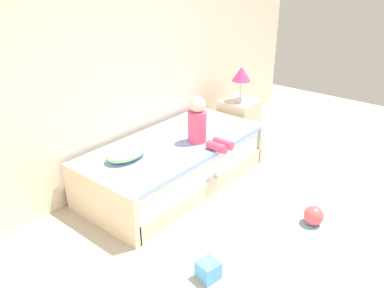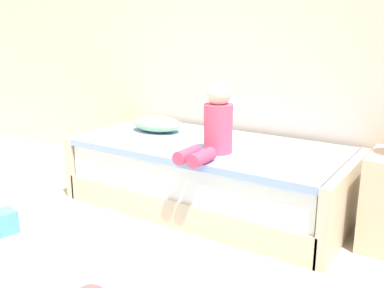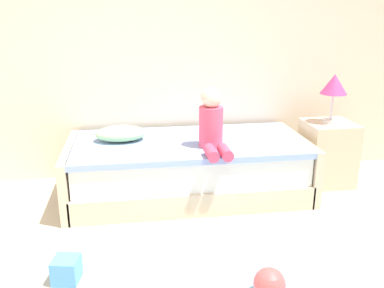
{
  "view_description": "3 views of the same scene",
  "coord_description": "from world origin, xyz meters",
  "views": [
    {
      "loc": [
        -2.36,
        -0.54,
        2.23
      ],
      "look_at": [
        0.41,
        1.75,
        0.55
      ],
      "focal_mm": 36.17,
      "sensor_mm": 36.0,
      "label": 1
    },
    {
      "loc": [
        2.03,
        -0.72,
        1.34
      ],
      "look_at": [
        0.41,
        1.75,
        0.55
      ],
      "focal_mm": 40.55,
      "sensor_mm": 36.0,
      "label": 2
    },
    {
      "loc": [
        -0.07,
        -1.44,
        1.58
      ],
      "look_at": [
        0.41,
        1.75,
        0.55
      ],
      "focal_mm": 38.65,
      "sensor_mm": 36.0,
      "label": 3
    }
  ],
  "objects": [
    {
      "name": "wall_rear",
      "position": [
        0.0,
        2.6,
        1.45
      ],
      "size": [
        7.2,
        0.1,
        2.9
      ],
      "primitive_type": "cube",
      "color": "beige",
      "rests_on": "ground"
    },
    {
      "name": "toy_block",
      "position": [
        -0.51,
        0.83,
        0.08
      ],
      "size": [
        0.18,
        0.18,
        0.16
      ],
      "primitive_type": "cube",
      "rotation": [
        0.0,
        0.0,
        2.95
      ],
      "color": "#4C99E5",
      "rests_on": "ground"
    },
    {
      "name": "pillow",
      "position": [
        -0.17,
        2.1,
        0.56
      ],
      "size": [
        0.44,
        0.3,
        0.13
      ],
      "primitive_type": "ellipsoid",
      "color": "#99CC8C",
      "rests_on": "bed"
    },
    {
      "name": "bed",
      "position": [
        0.41,
        2.0,
        0.25
      ],
      "size": [
        2.11,
        1.0,
        0.5
      ],
      "color": "beige",
      "rests_on": "ground"
    },
    {
      "name": "child_figure",
      "position": [
        0.59,
        1.77,
        0.7
      ],
      "size": [
        0.2,
        0.51,
        0.5
      ],
      "color": "#E04C6B",
      "rests_on": "bed"
    }
  ]
}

